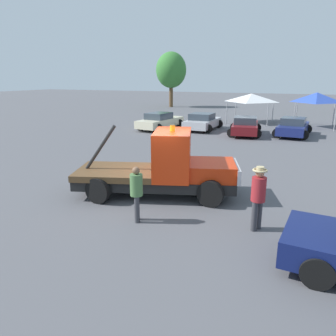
% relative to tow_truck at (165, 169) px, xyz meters
% --- Properties ---
extents(ground_plane, '(160.00, 160.00, 0.00)m').
position_rel_tow_truck_xyz_m(ground_plane, '(-0.34, -0.12, -0.97)').
color(ground_plane, '#545459').
extents(tow_truck, '(6.02, 3.72, 2.53)m').
position_rel_tow_truck_xyz_m(tow_truck, '(0.00, 0.00, 0.00)').
color(tow_truck, black).
rests_on(tow_truck, ground).
extents(person_near_truck, '(0.40, 0.40, 1.82)m').
position_rel_tow_truck_xyz_m(person_near_truck, '(3.47, -1.52, 0.10)').
color(person_near_truck, '#38383D').
rests_on(person_near_truck, ground).
extents(person_at_hood, '(0.37, 0.37, 1.66)m').
position_rel_tow_truck_xyz_m(person_at_hood, '(0.17, -2.38, -0.02)').
color(person_at_hood, '#38383D').
rests_on(person_at_hood, ground).
extents(parked_car_cream, '(2.75, 4.96, 1.34)m').
position_rel_tow_truck_xyz_m(parked_car_cream, '(-6.83, 13.97, -0.33)').
color(parked_car_cream, beige).
rests_on(parked_car_cream, ground).
extents(parked_car_silver, '(2.54, 4.30, 1.34)m').
position_rel_tow_truck_xyz_m(parked_car_silver, '(-3.53, 14.95, -0.33)').
color(parked_car_silver, '#B7B7BC').
rests_on(parked_car_silver, ground).
extents(parked_car_maroon, '(2.78, 4.43, 1.34)m').
position_rel_tow_truck_xyz_m(parked_car_maroon, '(0.08, 13.93, -0.33)').
color(parked_car_maroon, maroon).
rests_on(parked_car_maroon, ground).
extents(parked_car_navy, '(2.54, 4.42, 1.34)m').
position_rel_tow_truck_xyz_m(parked_car_navy, '(3.31, 14.92, -0.33)').
color(parked_car_navy, navy).
rests_on(parked_car_navy, ground).
extents(canopy_tent_white, '(3.67, 3.67, 2.64)m').
position_rel_tow_truck_xyz_m(canopy_tent_white, '(-0.86, 21.03, 1.29)').
color(canopy_tent_white, '#9E9EA3').
rests_on(canopy_tent_white, ground).
extents(canopy_tent_blue, '(3.07, 3.07, 2.89)m').
position_rel_tow_truck_xyz_m(canopy_tent_blue, '(4.64, 19.96, 1.50)').
color(canopy_tent_blue, '#9E9EA3').
rests_on(canopy_tent_blue, ground).
extents(tree_left, '(4.19, 4.19, 7.48)m').
position_rel_tow_truck_xyz_m(tree_left, '(-14.21, 33.19, 4.04)').
color(tree_left, brown).
rests_on(tree_left, ground).
extents(traffic_cone, '(0.40, 0.40, 0.55)m').
position_rel_tow_truck_xyz_m(traffic_cone, '(1.18, 3.59, -0.72)').
color(traffic_cone, black).
rests_on(traffic_cone, ground).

